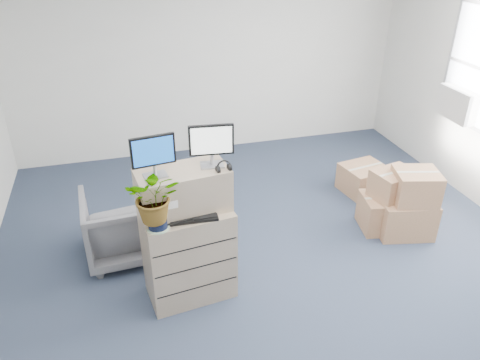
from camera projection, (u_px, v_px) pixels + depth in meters
name	position (u px, v px, depth m)	size (l,w,h in m)	color
ground	(285.00, 285.00, 4.81)	(7.00, 7.00, 0.00)	#242F42
wall_back	(209.00, 63.00, 7.10)	(6.00, 0.02, 2.80)	silver
ac_unit	(459.00, 104.00, 6.08)	(0.24, 0.60, 0.40)	silver
filing_cabinet_lower	(189.00, 254.00, 4.49)	(0.82, 0.50, 0.95)	tan
filing_cabinet_upper	(183.00, 190.00, 4.20)	(0.82, 0.41, 0.41)	tan
monitor_left	(153.00, 154.00, 3.90)	(0.38, 0.17, 0.38)	#99999E
monitor_right	(211.00, 143.00, 4.08)	(0.40, 0.17, 0.39)	#99999E
headphones	(224.00, 167.00, 4.08)	(0.13, 0.13, 0.01)	black
keyboard	(191.00, 217.00, 4.17)	(0.47, 0.20, 0.02)	black
mouse	(218.00, 208.00, 4.28)	(0.09, 0.06, 0.03)	silver
water_bottle	(192.00, 198.00, 4.23)	(0.07, 0.07, 0.25)	gray
phone_dock	(181.00, 207.00, 4.25)	(0.06, 0.06, 0.13)	silver
external_drive	(217.00, 197.00, 4.45)	(0.18, 0.13, 0.05)	black
tissue_box	(218.00, 191.00, 4.42)	(0.19, 0.10, 0.07)	#4398E7
potted_plant	(155.00, 202.00, 3.91)	(0.53, 0.57, 0.47)	#A7C8A1
office_chair	(123.00, 222.00, 5.07)	(0.82, 0.76, 0.84)	#57575B
cardboard_boxes	(394.00, 196.00, 5.77)	(1.18, 1.63, 0.83)	#946747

